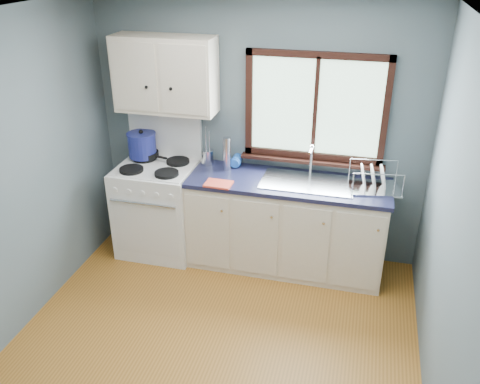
% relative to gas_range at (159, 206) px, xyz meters
% --- Properties ---
extents(floor, '(3.20, 3.60, 0.02)m').
position_rel_gas_range_xyz_m(floor, '(0.95, -1.47, -0.50)').
color(floor, '#9E6422').
rests_on(floor, ground).
extents(ceiling, '(3.20, 3.60, 0.02)m').
position_rel_gas_range_xyz_m(ceiling, '(0.95, -1.47, 2.02)').
color(ceiling, white).
rests_on(ceiling, wall_back).
extents(wall_back, '(3.20, 0.02, 2.50)m').
position_rel_gas_range_xyz_m(wall_back, '(0.95, 0.34, 0.76)').
color(wall_back, slate).
rests_on(wall_back, ground).
extents(wall_right, '(0.02, 3.60, 2.50)m').
position_rel_gas_range_xyz_m(wall_right, '(2.56, -1.47, 0.76)').
color(wall_right, slate).
rests_on(wall_right, ground).
extents(gas_range, '(0.76, 0.69, 1.36)m').
position_rel_gas_range_xyz_m(gas_range, '(0.00, 0.00, 0.00)').
color(gas_range, white).
rests_on(gas_range, floor).
extents(base_cabinets, '(1.85, 0.60, 0.88)m').
position_rel_gas_range_xyz_m(base_cabinets, '(1.31, 0.02, -0.08)').
color(base_cabinets, beige).
rests_on(base_cabinets, floor).
extents(countertop, '(1.89, 0.64, 0.04)m').
position_rel_gas_range_xyz_m(countertop, '(1.31, 0.02, 0.41)').
color(countertop, black).
rests_on(countertop, base_cabinets).
extents(sink, '(0.84, 0.46, 0.44)m').
position_rel_gas_range_xyz_m(sink, '(1.49, 0.02, 0.37)').
color(sink, silver).
rests_on(sink, countertop).
extents(window, '(1.36, 0.10, 1.03)m').
position_rel_gas_range_xyz_m(window, '(1.48, 0.30, 0.98)').
color(window, '#9EC6A8').
rests_on(window, wall_back).
extents(upper_cabinets, '(0.95, 0.35, 0.70)m').
position_rel_gas_range_xyz_m(upper_cabinets, '(0.10, 0.15, 1.31)').
color(upper_cabinets, beige).
rests_on(upper_cabinets, wall_back).
extents(skillet, '(0.40, 0.30, 0.05)m').
position_rel_gas_range_xyz_m(skillet, '(-0.16, 0.16, 0.49)').
color(skillet, black).
rests_on(skillet, gas_range).
extents(stockpot, '(0.31, 0.31, 0.28)m').
position_rel_gas_range_xyz_m(stockpot, '(-0.19, 0.15, 0.59)').
color(stockpot, navy).
rests_on(stockpot, gas_range).
extents(utensil_crock, '(0.15, 0.15, 0.39)m').
position_rel_gas_range_xyz_m(utensil_crock, '(0.47, 0.20, 0.51)').
color(utensil_crock, silver).
rests_on(utensil_crock, countertop).
extents(thermos, '(0.09, 0.09, 0.33)m').
position_rel_gas_range_xyz_m(thermos, '(0.69, 0.13, 0.59)').
color(thermos, silver).
rests_on(thermos, countertop).
extents(soap_bottle, '(0.11, 0.11, 0.28)m').
position_rel_gas_range_xyz_m(soap_bottle, '(0.76, 0.16, 0.56)').
color(soap_bottle, blue).
rests_on(soap_bottle, countertop).
extents(dish_towel, '(0.25, 0.18, 0.02)m').
position_rel_gas_range_xyz_m(dish_towel, '(0.71, -0.22, 0.44)').
color(dish_towel, '#E84D36').
rests_on(dish_towel, countertop).
extents(dish_rack, '(0.49, 0.40, 0.23)m').
position_rel_gas_range_xyz_m(dish_rack, '(2.07, 0.04, 0.49)').
color(dish_rack, silver).
rests_on(dish_rack, countertop).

